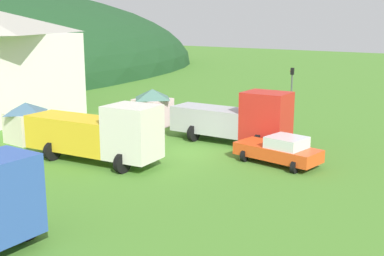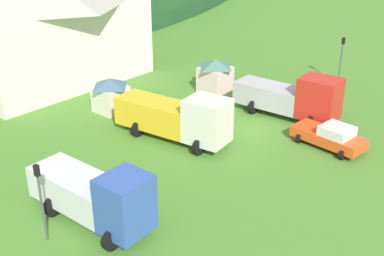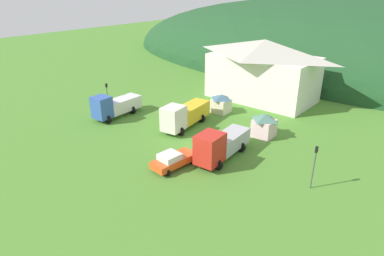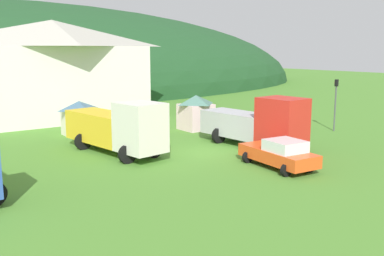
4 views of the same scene
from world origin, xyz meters
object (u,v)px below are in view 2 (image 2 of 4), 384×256
object	(u,v)px
traffic_cone_near_pickup	(297,140)
crane_truck_red	(294,97)
depot_building	(51,29)
traffic_light_east	(341,56)
traffic_light_west	(40,195)
service_pickup_orange	(330,136)
heavy_rig_striped	(178,117)
play_shed_cream	(111,94)
box_truck_blue	(96,195)
play_shed_pink	(215,75)

from	to	relation	value
traffic_cone_near_pickup	crane_truck_red	bearing A→B (deg)	35.62
depot_building	traffic_light_east	world-z (taller)	depot_building
traffic_light_west	service_pickup_orange	bearing A→B (deg)	-17.72
crane_truck_red	depot_building	bearing A→B (deg)	-166.12
heavy_rig_striped	traffic_cone_near_pickup	size ratio (longest dim) A/B	14.23
traffic_light_west	traffic_light_east	bearing A→B (deg)	-1.01
heavy_rig_striped	traffic_light_east	xyz separation A→B (m)	(17.89, -3.06, 0.83)
play_shed_cream	traffic_light_west	bearing A→B (deg)	-141.59
service_pickup_orange	traffic_light_west	bearing A→B (deg)	-102.18
traffic_light_west	heavy_rig_striped	bearing A→B (deg)	11.71
depot_building	service_pickup_orange	xyz separation A→B (m)	(4.05, -24.87, -3.94)
service_pickup_orange	heavy_rig_striped	bearing A→B (deg)	-139.43
box_truck_blue	traffic_cone_near_pickup	bearing A→B (deg)	76.68
traffic_light_west	traffic_light_east	size ratio (longest dim) A/B	0.98
traffic_light_west	traffic_light_east	distance (m)	30.07
traffic_light_west	depot_building	bearing A→B (deg)	53.93
traffic_cone_near_pickup	depot_building	bearing A→B (deg)	98.91
play_shed_cream	service_pickup_orange	world-z (taller)	play_shed_cream
traffic_cone_near_pickup	play_shed_cream	bearing A→B (deg)	109.63
depot_building	traffic_cone_near_pickup	world-z (taller)	depot_building
box_truck_blue	traffic_light_east	distance (m)	27.58
play_shed_cream	service_pickup_orange	size ratio (longest dim) A/B	0.53
play_shed_pink	traffic_light_east	size ratio (longest dim) A/B	0.68
crane_truck_red	traffic_light_east	distance (m)	9.55
traffic_light_west	box_truck_blue	bearing A→B (deg)	-18.54
play_shed_pink	service_pickup_orange	size ratio (longest dim) A/B	0.58
depot_building	traffic_light_west	xyz separation A→B (m)	(-13.93, -19.12, -2.24)
play_shed_pink	traffic_light_west	size ratio (longest dim) A/B	0.70
box_truck_blue	service_pickup_orange	world-z (taller)	box_truck_blue
depot_building	play_shed_pink	xyz separation A→B (m)	(7.38, -12.50, -3.29)
heavy_rig_striped	play_shed_pink	bearing A→B (deg)	106.21
service_pickup_orange	traffic_light_west	world-z (taller)	traffic_light_west
heavy_rig_striped	crane_truck_red	world-z (taller)	crane_truck_red
crane_truck_red	traffic_light_west	world-z (taller)	traffic_light_west
heavy_rig_striped	traffic_light_west	distance (m)	12.46
crane_truck_red	service_pickup_orange	size ratio (longest dim) A/B	1.63
play_shed_pink	service_pickup_orange	bearing A→B (deg)	-105.07
heavy_rig_striped	crane_truck_red	xyz separation A→B (m)	(8.41, -3.97, -0.00)
crane_truck_red	traffic_light_east	size ratio (longest dim) A/B	1.94
play_shed_pink	heavy_rig_striped	size ratio (longest dim) A/B	0.34
depot_building	traffic_light_east	bearing A→B (deg)	-50.61
play_shed_pink	crane_truck_red	distance (m)	8.11
play_shed_cream	depot_building	bearing A→B (deg)	81.84
box_truck_blue	service_pickup_orange	size ratio (longest dim) A/B	1.48
traffic_light_east	depot_building	bearing A→B (deg)	129.39
crane_truck_red	traffic_light_west	xyz separation A→B (m)	(-20.59, 1.45, 0.79)
box_truck_blue	traffic_cone_near_pickup	xyz separation A→B (m)	(14.99, -2.82, -1.65)
traffic_light_west	traffic_cone_near_pickup	bearing A→B (deg)	-11.82
crane_truck_red	traffic_light_east	world-z (taller)	traffic_light_east
play_shed_pink	traffic_light_west	xyz separation A→B (m)	(-21.31, -6.62, 1.05)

